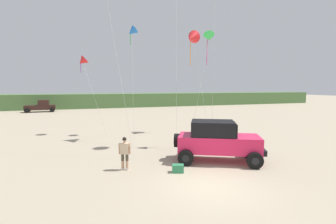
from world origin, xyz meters
name	(u,v)px	position (x,y,z in m)	size (l,w,h in m)	color
ground_plane	(210,186)	(0.00, 0.00, 0.00)	(220.00, 220.00, 0.00)	tan
dune_ridge	(132,100)	(5.15, 43.38, 1.38)	(90.00, 6.30, 2.76)	#4C703D
jeep	(217,140)	(2.06, 2.95, 1.20)	(5.00, 4.09, 2.26)	#EA2151
person_watching	(125,151)	(-3.04, 3.19, 0.94)	(0.59, 0.42, 1.67)	tan
cooler_box	(178,168)	(-0.68, 1.98, 0.19)	(0.56, 0.36, 0.38)	#2D7F51
distant_pickup	(41,106)	(-11.40, 36.77, 0.94)	(4.69, 2.58, 1.98)	black
kite_pink_ribbon	(209,38)	(3.34, 6.47, 7.46)	(2.59, 1.89, 7.90)	green
kite_orange_streamer	(132,32)	(-0.77, 12.47, 8.78)	(1.17, 2.48, 9.36)	blue
kite_black_sled	(192,38)	(4.47, 11.74, 8.48)	(2.00, 2.29, 9.28)	red
kite_purple_stunt	(82,61)	(-4.82, 14.01, 6.32)	(2.30, 2.68, 6.85)	red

